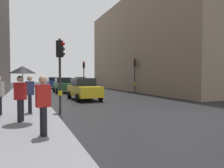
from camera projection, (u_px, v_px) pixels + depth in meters
ground_plane at (179, 117)px, 9.75m from camera, size 120.00×120.00×0.00m
sidewalk_kerb at (22, 106)px, 12.70m from camera, size 3.14×40.00×0.16m
building_facade_right at (163, 47)px, 29.51m from camera, size 12.00×26.17×12.18m
traffic_light_mid_street at (135, 69)px, 24.08m from camera, size 0.33×0.45×3.96m
traffic_light_far_median at (84, 70)px, 27.85m from camera, size 0.25×0.43×3.90m
traffic_light_near_right at (60, 62)px, 10.63m from camera, size 0.44×0.37×3.82m
car_blue_van at (54, 83)px, 32.54m from camera, size 2.03×4.20×1.76m
car_yellow_taxi at (84, 89)px, 16.97m from camera, size 2.16×4.27×1.76m
car_dark_suv at (80, 82)px, 37.82m from camera, size 2.06×4.22×1.76m
car_green_estate at (63, 85)px, 24.23m from camera, size 2.03×4.20×1.76m
pedestrian_with_umbrella at (22, 78)px, 7.99m from camera, size 1.00×1.00×2.14m
pedestrian_with_grey_backpack at (29, 92)px, 9.95m from camera, size 0.61×0.36×1.77m
pedestrian_in_red_jacket at (43, 103)px, 6.13m from camera, size 0.44×0.36×1.77m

